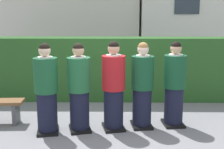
# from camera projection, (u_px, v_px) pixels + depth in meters

# --- Properties ---
(ground_plane) EXTENTS (60.00, 60.00, 0.00)m
(ground_plane) POSITION_uv_depth(u_px,v_px,m) (112.00, 128.00, 5.75)
(ground_plane) COLOR slate
(student_front_row_0) EXTENTS (0.45, 0.55, 1.65)m
(student_front_row_0) POSITION_uv_depth(u_px,v_px,m) (46.00, 91.00, 5.42)
(student_front_row_0) COLOR black
(student_front_row_0) RESTS_ON ground
(student_front_row_1) EXTENTS (0.48, 0.55, 1.64)m
(student_front_row_1) POSITION_uv_depth(u_px,v_px,m) (79.00, 90.00, 5.52)
(student_front_row_1) COLOR black
(student_front_row_1) RESTS_ON ground
(student_in_red_blazer) EXTENTS (0.47, 0.56, 1.66)m
(student_in_red_blazer) POSITION_uv_depth(u_px,v_px,m) (114.00, 88.00, 5.59)
(student_in_red_blazer) COLOR black
(student_in_red_blazer) RESTS_ON ground
(student_front_row_3) EXTENTS (0.43, 0.54, 1.64)m
(student_front_row_3) POSITION_uv_depth(u_px,v_px,m) (142.00, 87.00, 5.70)
(student_front_row_3) COLOR black
(student_front_row_3) RESTS_ON ground
(student_front_row_4) EXTENTS (0.43, 0.50, 1.64)m
(student_front_row_4) POSITION_uv_depth(u_px,v_px,m) (174.00, 86.00, 5.79)
(student_front_row_4) COLOR black
(student_front_row_4) RESTS_ON ground
(hedge) EXTENTS (8.07, 0.70, 1.57)m
(hedge) POSITION_uv_depth(u_px,v_px,m) (113.00, 69.00, 7.62)
(hedge) COLOR #285623
(hedge) RESTS_ON ground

